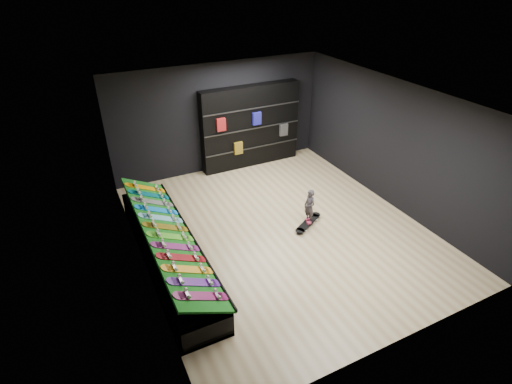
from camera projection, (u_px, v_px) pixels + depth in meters
name	position (u px, v px, depth m)	size (l,w,h in m)	color
floor	(280.00, 229.00, 9.01)	(6.00, 7.00, 0.01)	tan
ceiling	(285.00, 99.00, 7.49)	(6.00, 7.00, 0.01)	white
wall_back	(219.00, 118.00, 10.96)	(6.00, 0.02, 3.00)	black
wall_front	(406.00, 273.00, 5.55)	(6.00, 0.02, 3.00)	black
wall_left	(135.00, 204.00, 7.10)	(0.02, 7.00, 3.00)	black
wall_right	(393.00, 144.00, 9.40)	(0.02, 7.00, 3.00)	black
display_rack	(168.00, 252.00, 7.91)	(0.90, 4.50, 0.50)	black
turf_ramp	(168.00, 233.00, 7.69)	(1.00, 4.50, 0.04)	#0D540F
back_shelving	(250.00, 126.00, 11.32)	(2.91, 0.34, 2.33)	black
floor_skateboard	(308.00, 223.00, 9.12)	(0.98, 0.22, 0.09)	black
child	(309.00, 213.00, 8.98)	(0.19, 0.13, 0.50)	black
display_board_0	(202.00, 296.00, 6.21)	(0.98, 0.22, 0.09)	#E5198C
display_board_1	(194.00, 282.00, 6.48)	(0.98, 0.22, 0.09)	purple
display_board_2	(188.00, 269.00, 6.75)	(0.98, 0.22, 0.09)	orange
display_board_3	(182.00, 257.00, 7.02)	(0.98, 0.22, 0.09)	red
display_board_4	(176.00, 247.00, 7.28)	(0.98, 0.22, 0.09)	#2626BF
display_board_5	(171.00, 236.00, 7.55)	(0.98, 0.22, 0.09)	green
display_board_6	(166.00, 227.00, 7.82)	(0.98, 0.22, 0.09)	yellow
display_board_7	(161.00, 218.00, 8.08)	(0.98, 0.22, 0.09)	#0CB2E5
display_board_8	(157.00, 210.00, 8.35)	(0.98, 0.22, 0.09)	blue
display_board_9	(153.00, 202.00, 8.62)	(0.98, 0.22, 0.09)	black
display_board_10	(149.00, 195.00, 8.89)	(0.98, 0.22, 0.09)	#0C8C99
display_board_11	(146.00, 188.00, 9.15)	(0.98, 0.22, 0.09)	yellow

